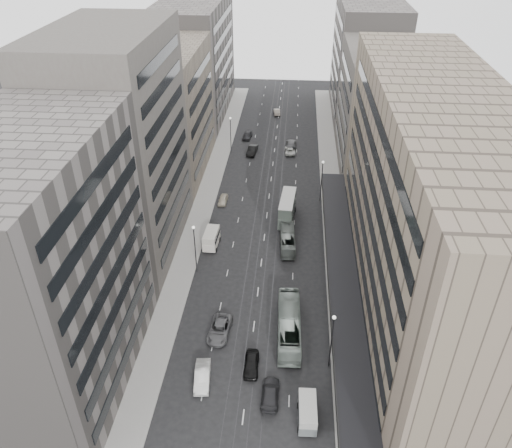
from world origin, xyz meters
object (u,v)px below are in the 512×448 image
(panel_van, at_px, (211,238))
(sedan_2, at_px, (220,329))
(bus_far, at_px, (287,238))
(double_decker, at_px, (287,208))
(bus_near, at_px, (289,325))
(sedan_1, at_px, (202,376))
(vw_microbus, at_px, (307,412))
(sedan_0, at_px, (251,364))

(panel_van, height_order, sedan_2, panel_van)
(bus_far, relative_size, double_decker, 1.12)
(bus_near, xyz_separation_m, sedan_1, (-9.97, -8.37, -0.86))
(bus_far, distance_m, double_decker, 7.63)
(bus_far, distance_m, vw_microbus, 33.10)
(vw_microbus, distance_m, sedan_2, 16.58)
(double_decker, relative_size, sedan_2, 1.50)
(bus_near, bearing_deg, sedan_0, 52.11)
(sedan_1, bearing_deg, sedan_2, 77.18)
(bus_far, relative_size, sedan_2, 1.69)
(vw_microbus, bearing_deg, sedan_2, 131.71)
(sedan_2, bearing_deg, sedan_1, -92.44)
(bus_near, distance_m, vw_microbus, 12.91)
(bus_near, height_order, panel_van, bus_near)
(bus_far, bearing_deg, double_decker, -91.02)
(vw_microbus, relative_size, sedan_2, 0.82)
(vw_microbus, relative_size, panel_van, 1.00)
(bus_far, distance_m, panel_van, 12.45)
(vw_microbus, bearing_deg, double_decker, 93.27)
(panel_van, bearing_deg, double_decker, 39.37)
(panel_van, xyz_separation_m, sedan_0, (8.76, -24.85, -0.84))
(sedan_2, bearing_deg, panel_van, 106.47)
(vw_microbus, bearing_deg, bus_near, 98.86)
(double_decker, xyz_separation_m, sedan_0, (-3.31, -33.83, -1.70))
(double_decker, bearing_deg, sedan_0, -91.11)
(bus_near, bearing_deg, bus_far, -89.77)
(vw_microbus, xyz_separation_m, sedan_2, (-11.35, 12.08, -0.60))
(sedan_1, bearing_deg, bus_far, 66.33)
(bus_far, relative_size, vw_microbus, 2.05)
(vw_microbus, distance_m, sedan_1, 13.05)
(double_decker, height_order, sedan_2, double_decker)
(bus_near, bearing_deg, sedan_1, 38.08)
(sedan_1, bearing_deg, sedan_0, 16.87)
(bus_far, relative_size, sedan_1, 1.92)
(bus_far, bearing_deg, bus_near, 88.92)
(sedan_2, bearing_deg, vw_microbus, -42.26)
(sedan_0, bearing_deg, double_decker, 83.80)
(bus_near, bearing_deg, double_decker, -89.75)
(double_decker, relative_size, sedan_1, 1.71)
(sedan_0, relative_size, sedan_2, 0.79)
(double_decker, height_order, panel_van, double_decker)
(panel_van, height_order, sedan_1, panel_van)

